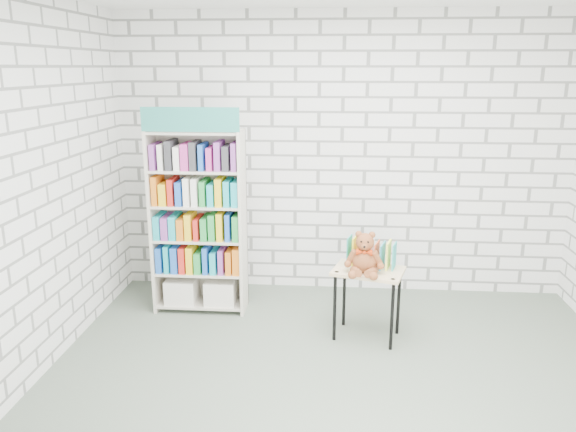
{
  "coord_description": "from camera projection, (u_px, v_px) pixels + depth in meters",
  "views": [
    {
      "loc": [
        -0.09,
        -3.59,
        2.27
      ],
      "look_at": [
        -0.45,
        0.95,
        1.05
      ],
      "focal_mm": 35.0,
      "sensor_mm": 36.0,
      "label": 1
    }
  ],
  "objects": [
    {
      "name": "room_shell",
      "position": [
        347.0,
        145.0,
        3.58
      ],
      "size": [
        4.52,
        4.02,
        2.81
      ],
      "color": "silver",
      "rests_on": "ground"
    },
    {
      "name": "table_books",
      "position": [
        371.0,
        253.0,
        4.76
      ],
      "size": [
        0.43,
        0.28,
        0.24
      ],
      "color": "teal",
      "rests_on": "display_table"
    },
    {
      "name": "ground",
      "position": [
        340.0,
        392.0,
        4.04
      ],
      "size": [
        4.5,
        4.5,
        0.0
      ],
      "primitive_type": "plane",
      "color": "#515D4F",
      "rests_on": "ground"
    },
    {
      "name": "bookshelf",
      "position": [
        199.0,
        220.0,
        5.22
      ],
      "size": [
        0.86,
        0.33,
        1.93
      ],
      "color": "beige",
      "rests_on": "ground"
    },
    {
      "name": "display_table",
      "position": [
        368.0,
        279.0,
        4.73
      ],
      "size": [
        0.66,
        0.54,
        0.62
      ],
      "color": "tan",
      "rests_on": "ground"
    },
    {
      "name": "teddy_bear",
      "position": [
        364.0,
        257.0,
        4.6
      ],
      "size": [
        0.33,
        0.31,
        0.35
      ],
      "color": "brown",
      "rests_on": "display_table"
    }
  ]
}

